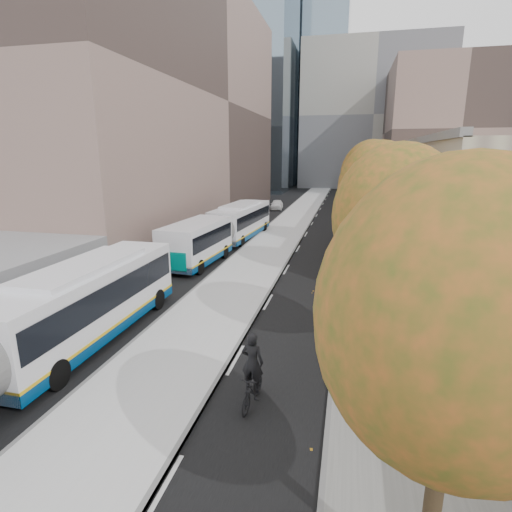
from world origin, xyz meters
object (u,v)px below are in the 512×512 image
(distant_car, at_px, (277,205))
(bus_near, at_px, (5,347))
(bus_shelter, at_px, (472,337))
(cyclist, at_px, (252,379))
(bus_far, at_px, (225,228))

(distant_car, bearing_deg, bus_near, -96.11)
(bus_shelter, height_order, bus_near, bus_near)
(cyclist, bearing_deg, bus_near, -165.47)
(bus_near, height_order, distant_car, bus_near)
(bus_shelter, relative_size, cyclist, 1.90)
(cyclist, bearing_deg, bus_far, 114.95)
(bus_shelter, bearing_deg, distant_car, 107.49)
(distant_car, bearing_deg, bus_shelter, -77.96)
(bus_far, distance_m, cyclist, 20.77)
(bus_near, distance_m, distant_car, 43.93)
(bus_near, xyz_separation_m, distant_car, (0.51, 43.92, -0.97))
(bus_far, xyz_separation_m, cyclist, (6.91, -19.57, -0.72))
(bus_near, xyz_separation_m, bus_far, (0.50, 20.75, -0.04))
(bus_far, bearing_deg, bus_near, -87.42)
(bus_shelter, bearing_deg, bus_far, 125.68)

